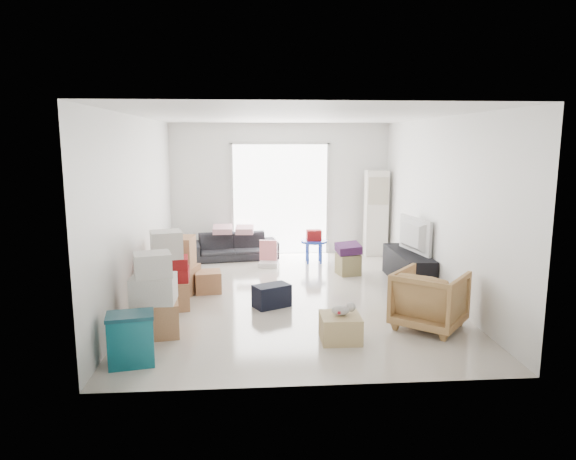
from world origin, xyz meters
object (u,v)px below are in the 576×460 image
(television, at_px, (409,248))
(sofa, at_px, (233,242))
(armchair, at_px, (430,297))
(storage_bins, at_px, (131,339))
(tv_console, at_px, (408,267))
(ottoman, at_px, (348,264))
(kids_table, at_px, (314,240))
(ac_tower, at_px, (376,213))
(wood_crate, at_px, (340,328))

(television, relative_size, sofa, 0.57)
(armchair, distance_m, storage_bins, 3.62)
(tv_console, relative_size, television, 1.54)
(ottoman, bearing_deg, kids_table, 117.85)
(storage_bins, bearing_deg, kids_table, 60.69)
(television, distance_m, sofa, 3.56)
(tv_console, bearing_deg, ac_tower, 91.37)
(ac_tower, bearing_deg, ottoman, -119.48)
(armchair, xyz_separation_m, kids_table, (-1.02, 3.62, 0.05))
(television, xyz_separation_m, storage_bins, (-3.90, -2.93, -0.30))
(ac_tower, bearing_deg, wood_crate, -108.62)
(armchair, distance_m, wood_crate, 1.27)
(storage_bins, xyz_separation_m, kids_table, (2.50, 4.45, 0.17))
(ac_tower, distance_m, kids_table, 1.53)
(ac_tower, xyz_separation_m, tv_console, (0.05, -2.10, -0.62))
(tv_console, xyz_separation_m, ottoman, (-0.91, 0.58, -0.07))
(tv_console, distance_m, kids_table, 2.08)
(television, bearing_deg, tv_console, -0.00)
(tv_console, relative_size, sofa, 0.89)
(sofa, relative_size, ottoman, 4.75)
(tv_console, relative_size, ottoman, 4.21)
(television, bearing_deg, ac_tower, -8.92)
(ottoman, bearing_deg, wood_crate, -102.52)
(armchair, bearing_deg, television, -60.54)
(ac_tower, distance_m, television, 2.12)
(storage_bins, bearing_deg, television, 36.90)
(ac_tower, distance_m, storage_bins, 6.36)
(storage_bins, relative_size, ottoman, 1.52)
(wood_crate, bearing_deg, television, 57.08)
(storage_bins, distance_m, ottoman, 4.61)
(ottoman, bearing_deg, armchair, -78.91)
(tv_console, distance_m, armchair, 2.14)
(tv_console, relative_size, armchair, 1.90)
(storage_bins, height_order, ottoman, storage_bins)
(armchair, distance_m, ottoman, 2.74)
(tv_console, bearing_deg, kids_table, 132.70)
(ac_tower, bearing_deg, armchair, -94.51)
(ottoman, height_order, kids_table, kids_table)
(ac_tower, distance_m, tv_console, 2.18)
(television, height_order, wood_crate, television)
(tv_console, height_order, armchair, armchair)
(ac_tower, relative_size, television, 1.74)
(ac_tower, distance_m, ottoman, 1.87)
(ac_tower, height_order, storage_bins, ac_tower)
(tv_console, xyz_separation_m, wood_crate, (-1.58, -2.43, -0.10))
(television, relative_size, wood_crate, 2.15)
(television, xyz_separation_m, kids_table, (-1.40, 1.52, -0.13))
(sofa, distance_m, storage_bins, 4.96)
(armchair, relative_size, kids_table, 1.28)
(ottoman, bearing_deg, sofa, 146.59)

